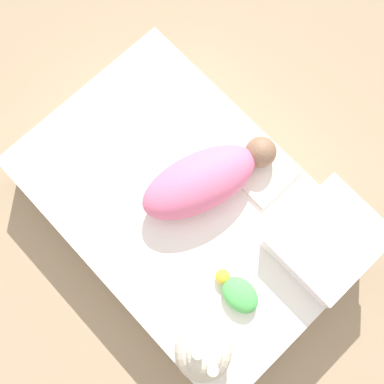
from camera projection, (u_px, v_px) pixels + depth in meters
ground_plane at (186, 214)px, 1.87m from camera, size 12.00×12.00×0.00m
bed_mattress at (185, 209)px, 1.76m from camera, size 1.22×0.81×0.23m
burp_cloth at (264, 172)px, 1.66m from camera, size 0.19×0.21×0.02m
swaddled_baby at (205, 179)px, 1.58m from camera, size 0.32×0.53×0.16m
pillow at (328, 240)px, 1.56m from camera, size 0.30×0.35×0.11m
bunny_plush at (203, 353)px, 1.42m from camera, size 0.19×0.19×0.33m
turtle_plush at (238, 292)px, 1.55m from camera, size 0.18×0.10×0.06m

